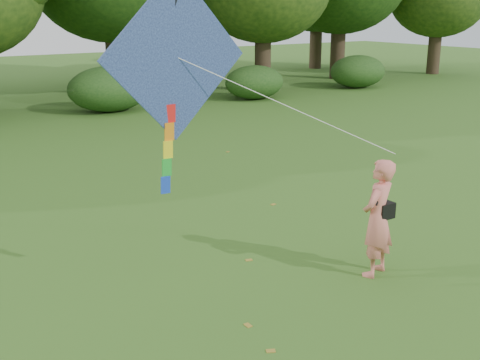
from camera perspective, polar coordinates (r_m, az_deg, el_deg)
ground at (r=9.65m, az=12.41°, el=-10.33°), size 100.00×100.00×0.00m
man_kite_flyer at (r=9.91m, az=12.91°, el=-3.55°), size 0.83×0.68×1.94m
bystander_right at (r=27.06m, az=-4.43°, el=8.75°), size 0.98×0.70×1.54m
crossbody_bag at (r=9.93m, az=13.55°, el=-2.77°), size 0.43×0.20×0.74m
flying_kite at (r=8.55m, az=-6.08°, el=11.22°), size 4.36×1.43×3.14m
shrub_band at (r=24.38m, az=-20.19°, el=7.21°), size 39.15×3.22×1.88m
fallen_leaves at (r=11.21m, az=-2.98°, el=-6.07°), size 9.01×12.23×0.01m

